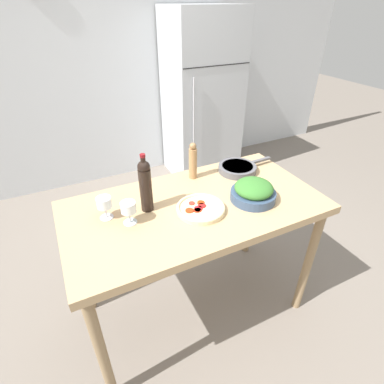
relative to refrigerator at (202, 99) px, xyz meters
name	(u,v)px	position (x,y,z in m)	size (l,w,h in m)	color
ground_plane	(194,306)	(-1.02, -1.85, -0.93)	(14.00, 14.00, 0.00)	slate
wall_back	(102,67)	(-1.02, 0.37, 0.37)	(6.40, 0.08, 2.60)	silver
refrigerator	(202,99)	(0.00, 0.00, 0.00)	(0.79, 0.67, 1.87)	#B7BCC1
prep_counter	(195,218)	(-1.02, -1.85, -0.11)	(1.48, 0.77, 0.93)	tan
wine_bottle	(145,185)	(-1.27, -1.78, 0.15)	(0.07, 0.07, 0.34)	black
wine_glass_near	(128,209)	(-1.40, -1.85, 0.08)	(0.08, 0.08, 0.13)	silver
wine_glass_far	(104,203)	(-1.50, -1.75, 0.08)	(0.08, 0.08, 0.13)	silver
pepper_mill	(193,161)	(-0.89, -1.57, 0.11)	(0.05, 0.05, 0.25)	#AD7F51
salad_bowl	(253,191)	(-0.69, -1.95, 0.05)	(0.26, 0.26, 0.12)	#384C6B
homemade_pizza	(200,208)	(-1.02, -1.92, 0.01)	(0.27, 0.27, 0.03)	beige
cast_iron_skillet	(238,168)	(-0.58, -1.63, 0.01)	(0.41, 0.26, 0.04)	#56565B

